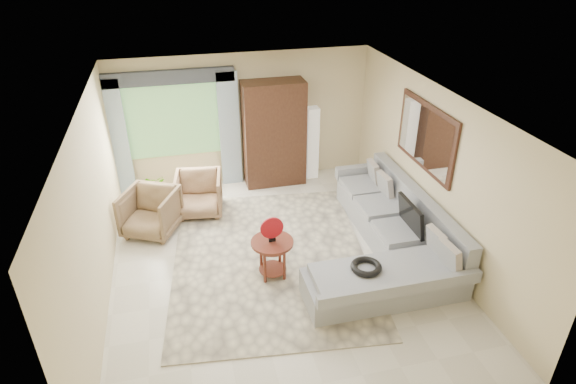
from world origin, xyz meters
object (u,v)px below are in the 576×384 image
object	(u,v)px
sectional_sofa	(390,239)
armchair_left	(150,212)
tv_screen	(411,216)
coffee_table	(272,258)
armchair_right	(199,194)
armoire	(274,134)
potted_plant	(151,189)
floor_lamp	(312,143)

from	to	relation	value
sectional_sofa	armchair_left	size ratio (longest dim) A/B	4.02
tv_screen	coffee_table	bearing A→B (deg)	-179.51
armchair_right	armchair_left	bearing A→B (deg)	-143.62
coffee_table	armoire	world-z (taller)	armoire
tv_screen	armchair_right	bearing A→B (deg)	145.81
tv_screen	sectional_sofa	bearing A→B (deg)	162.32
armchair_left	potted_plant	bearing A→B (deg)	116.06
coffee_table	potted_plant	world-z (taller)	coffee_table
sectional_sofa	armchair_right	xyz separation A→B (m)	(-2.83, 2.02, 0.10)
armoire	armchair_right	bearing A→B (deg)	-151.13
sectional_sofa	armoire	xyz separation A→B (m)	(-1.23, 2.90, 0.77)
tv_screen	armchair_left	xyz separation A→B (m)	(-3.94, 1.64, -0.33)
potted_plant	armoire	xyz separation A→B (m)	(2.45, 0.30, 0.76)
potted_plant	armoire	bearing A→B (deg)	6.89
tv_screen	armchair_right	distance (m)	3.76
sectional_sofa	armchair_right	world-z (taller)	sectional_sofa
armchair_left	armchair_right	xyz separation A→B (m)	(0.85, 0.46, -0.01)
sectional_sofa	potted_plant	bearing A→B (deg)	144.74
armchair_right	coffee_table	bearing A→B (deg)	-59.09
tv_screen	armoire	size ratio (longest dim) A/B	0.35
tv_screen	potted_plant	bearing A→B (deg)	145.75
tv_screen	armoire	world-z (taller)	armoire
tv_screen	armchair_right	xyz separation A→B (m)	(-3.10, 2.10, -0.34)
armchair_left	potted_plant	size ratio (longest dim) A/B	1.51
tv_screen	floor_lamp	distance (m)	3.12
armchair_left	potted_plant	xyz separation A→B (m)	(-0.00, 1.04, -0.11)
tv_screen	coffee_table	distance (m)	2.23
sectional_sofa	coffee_table	xyz separation A→B (m)	(-1.93, -0.10, 0.04)
armchair_left	floor_lamp	world-z (taller)	floor_lamp
tv_screen	potted_plant	world-z (taller)	tv_screen
sectional_sofa	floor_lamp	xyz separation A→B (m)	(-0.43, 2.96, 0.47)
armchair_left	armchair_right	world-z (taller)	armchair_left
sectional_sofa	armchair_left	world-z (taller)	sectional_sofa
coffee_table	armchair_right	world-z (taller)	armchair_right
sectional_sofa	floor_lamp	world-z (taller)	floor_lamp
potted_plant	armoire	size ratio (longest dim) A/B	0.27
armoire	floor_lamp	size ratio (longest dim) A/B	1.40
armchair_right	armoire	distance (m)	1.94
potted_plant	coffee_table	bearing A→B (deg)	-57.05
sectional_sofa	potted_plant	distance (m)	4.51
tv_screen	armoire	distance (m)	3.35
armchair_right	sectional_sofa	bearing A→B (deg)	-27.64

